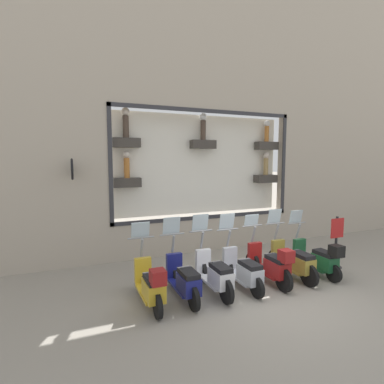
% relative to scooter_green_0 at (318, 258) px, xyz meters
% --- Properties ---
extents(ground_plane, '(120.00, 120.00, 0.00)m').
position_rel_scooter_green_0_xyz_m(ground_plane, '(-0.35, 1.79, -0.46)').
color(ground_plane, gray).
extents(building_facade, '(1.20, 36.00, 10.38)m').
position_rel_scooter_green_0_xyz_m(building_facade, '(3.25, 1.79, 4.86)').
color(building_facade, '#ADA08E').
rests_on(building_facade, ground_plane).
extents(scooter_green_0, '(1.79, 0.61, 1.60)m').
position_rel_scooter_green_0_xyz_m(scooter_green_0, '(0.00, 0.00, 0.00)').
color(scooter_green_0, black).
rests_on(scooter_green_0, ground_plane).
extents(scooter_olive_1, '(1.81, 0.60, 1.68)m').
position_rel_scooter_green_0_xyz_m(scooter_olive_1, '(0.08, 0.75, -0.01)').
color(scooter_olive_1, black).
rests_on(scooter_olive_1, ground_plane).
extents(scooter_red_2, '(1.81, 0.60, 1.57)m').
position_rel_scooter_green_0_xyz_m(scooter_red_2, '(0.02, 1.50, 0.03)').
color(scooter_red_2, black).
rests_on(scooter_red_2, ground_plane).
extents(scooter_silver_3, '(1.79, 0.60, 1.65)m').
position_rel_scooter_green_0_xyz_m(scooter_silver_3, '(0.07, 2.25, -0.03)').
color(scooter_silver_3, black).
rests_on(scooter_silver_3, ground_plane).
extents(scooter_white_4, '(1.81, 0.60, 1.69)m').
position_rel_scooter_green_0_xyz_m(scooter_white_4, '(0.08, 3.00, -0.01)').
color(scooter_white_4, black).
rests_on(scooter_white_4, ground_plane).
extents(scooter_navy_5, '(1.80, 0.61, 1.67)m').
position_rel_scooter_green_0_xyz_m(scooter_navy_5, '(0.07, 3.74, -0.02)').
color(scooter_navy_5, black).
rests_on(scooter_navy_5, ground_plane).
extents(scooter_yellow_6, '(1.80, 0.61, 1.61)m').
position_rel_scooter_green_0_xyz_m(scooter_yellow_6, '(0.01, 4.49, 0.01)').
color(scooter_yellow_6, black).
rests_on(scooter_yellow_6, ground_plane).
extents(shop_sign_post, '(0.36, 0.45, 1.46)m').
position_rel_scooter_green_0_xyz_m(shop_sign_post, '(0.26, -0.90, 0.32)').
color(shop_sign_post, '#232326').
rests_on(shop_sign_post, ground_plane).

